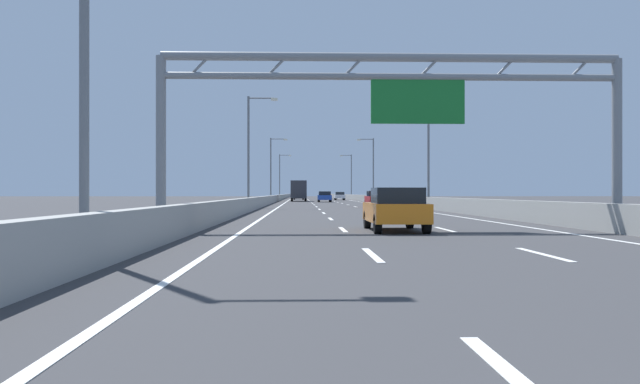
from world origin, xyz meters
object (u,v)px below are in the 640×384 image
(streetlamp_right_distant, at_px, (350,174))
(black_car, at_px, (299,195))
(streetlamp_right_mid, at_px, (426,145))
(green_car, at_px, (299,196))
(sign_gantry, at_px, (395,94))
(streetlamp_left_mid, at_px, (251,145))
(streetlamp_left_distant, at_px, (281,174))
(red_car, at_px, (377,199))
(box_truck, at_px, (299,190))
(orange_car, at_px, (395,209))
(blue_car, at_px, (325,197))
(white_car, at_px, (340,196))
(streetlamp_right_far, at_px, (372,165))
(streetlamp_left_far, at_px, (272,165))

(streetlamp_right_distant, relative_size, black_car, 2.19)
(streetlamp_right_mid, height_order, green_car, streetlamp_right_mid)
(sign_gantry, height_order, streetlamp_left_mid, streetlamp_left_mid)
(streetlamp_left_mid, xyz_separation_m, streetlamp_left_distant, (0.00, 81.44, 0.00))
(red_car, height_order, box_truck, box_truck)
(streetlamp_left_distant, xyz_separation_m, orange_car, (7.39, -113.85, -4.65))
(sign_gantry, relative_size, blue_car, 3.76)
(orange_car, xyz_separation_m, white_car, (3.81, 90.93, -0.01))
(red_car, relative_size, black_car, 1.07)
(sign_gantry, height_order, streetlamp_right_far, streetlamp_right_far)
(black_car, relative_size, white_car, 0.93)
(streetlamp_right_mid, distance_m, orange_car, 33.59)
(streetlamp_right_far, height_order, streetlamp_left_distant, same)
(black_car, height_order, box_truck, box_truck)
(white_car, bearing_deg, streetlamp_right_distant, 80.77)
(streetlamp_left_mid, bearing_deg, green_car, 86.40)
(streetlamp_right_far, distance_m, black_car, 46.22)
(sign_gantry, height_order, white_car, sign_gantry)
(streetlamp_right_far, height_order, blue_car, streetlamp_right_far)
(streetlamp_left_mid, bearing_deg, streetlamp_right_mid, 0.00)
(red_car, distance_m, orange_car, 35.30)
(streetlamp_left_mid, height_order, orange_car, streetlamp_left_mid)
(streetlamp_right_far, height_order, orange_car, streetlamp_right_far)
(orange_car, distance_m, white_car, 91.01)
(sign_gantry, height_order, black_car, sign_gantry)
(streetlamp_right_mid, bearing_deg, red_car, 144.99)
(streetlamp_left_distant, height_order, orange_car, streetlamp_left_distant)
(streetlamp_left_distant, distance_m, blue_car, 48.49)
(streetlamp_left_mid, distance_m, orange_car, 33.56)
(orange_car, bearing_deg, streetlamp_right_mid, 76.90)
(green_car, bearing_deg, white_car, -24.65)
(red_car, distance_m, white_car, 55.82)
(sign_gantry, xyz_separation_m, streetlamp_left_far, (-7.59, 71.74, 0.53))
(streetlamp_right_far, xyz_separation_m, streetlamp_left_distant, (-14.93, 40.72, 0.00))
(streetlamp_left_distant, distance_m, green_car, 20.48)
(red_car, distance_m, green_car, 59.61)
(streetlamp_right_far, distance_m, blue_car, 11.15)
(blue_car, bearing_deg, box_truck, 113.85)
(streetlamp_right_far, bearing_deg, box_truck, 173.74)
(streetlamp_left_mid, distance_m, green_car, 62.17)
(streetlamp_right_distant, bearing_deg, streetlamp_right_mid, -90.00)
(orange_car, distance_m, green_car, 94.35)
(streetlamp_right_mid, height_order, streetlamp_left_far, same)
(orange_car, bearing_deg, green_car, 92.13)
(orange_car, bearing_deg, black_car, 91.66)
(sign_gantry, bearing_deg, streetlamp_left_far, 96.04)
(sign_gantry, xyz_separation_m, streetlamp_right_mid, (7.34, 31.01, 0.53))
(streetlamp_left_far, bearing_deg, streetlamp_right_far, 0.00)
(streetlamp_right_far, bearing_deg, red_car, -95.80)
(streetlamp_left_far, distance_m, blue_car, 11.26)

